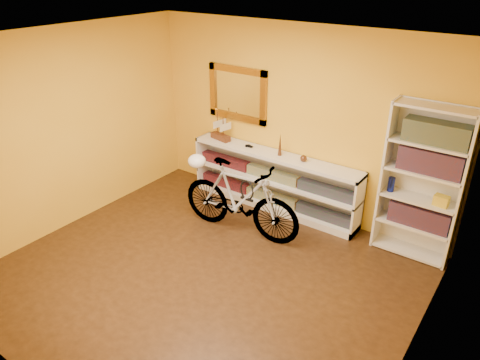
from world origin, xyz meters
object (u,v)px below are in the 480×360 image
Objects in this scene: bicycle at (240,199)px; helmet at (197,161)px; console_unit at (273,181)px; bookcase at (422,184)px.

helmet is at bearing 90.00° from bicycle.
console_unit is 1.37× the size of bookcase.
helmet is at bearing -126.16° from console_unit.
bicycle reaches higher than helmet.
bookcase reaches higher than helmet.
console_unit is 0.83m from bicycle.
console_unit is at bearing -5.17° from bicycle.
bicycle is at bearing -156.64° from bookcase.
bicycle is (0.00, -0.83, 0.08)m from console_unit.
bicycle is at bearing -89.74° from console_unit.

